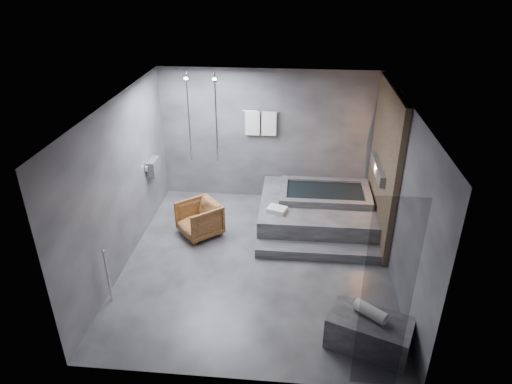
# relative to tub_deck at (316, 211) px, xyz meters

# --- Properties ---
(room) EXTENTS (5.00, 5.04, 2.82)m
(room) POSITION_rel_tub_deck_xyz_m (-0.65, -1.21, 1.48)
(room) COLOR #2F2F31
(room) RESTS_ON ground
(tub_deck) EXTENTS (2.20, 2.00, 0.50)m
(tub_deck) POSITION_rel_tub_deck_xyz_m (0.00, 0.00, 0.00)
(tub_deck) COLOR #343436
(tub_deck) RESTS_ON ground
(tub_step) EXTENTS (2.20, 0.36, 0.18)m
(tub_step) POSITION_rel_tub_deck_xyz_m (0.00, -1.18, -0.16)
(tub_step) COLOR #343436
(tub_step) RESTS_ON ground
(concrete_bench) EXTENTS (1.22, 0.94, 0.48)m
(concrete_bench) POSITION_rel_tub_deck_xyz_m (0.62, -3.25, -0.01)
(concrete_bench) COLOR #2E2E30
(concrete_bench) RESTS_ON ground
(driftwood_chair) EXTENTS (1.00, 1.00, 0.66)m
(driftwood_chair) POSITION_rel_tub_deck_xyz_m (-2.22, -0.65, 0.08)
(driftwood_chair) COLOR #4A2912
(driftwood_chair) RESTS_ON ground
(rolled_towel) EXTENTS (0.46, 0.41, 0.16)m
(rolled_towel) POSITION_rel_tub_deck_xyz_m (0.61, -3.19, 0.32)
(rolled_towel) COLOR white
(rolled_towel) RESTS_ON concrete_bench
(deck_towel) EXTENTS (0.41, 0.35, 0.09)m
(deck_towel) POSITION_rel_tub_deck_xyz_m (-0.76, -0.54, 0.30)
(deck_towel) COLOR silver
(deck_towel) RESTS_ON tub_deck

